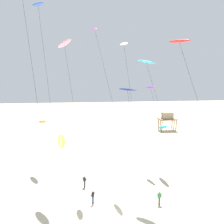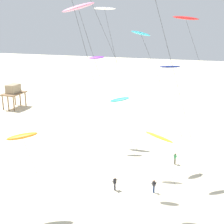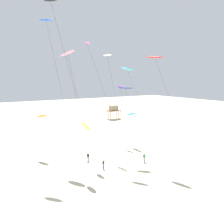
% 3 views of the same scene
% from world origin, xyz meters
% --- Properties ---
extents(ground_plane, '(260.00, 260.00, 0.00)m').
position_xyz_m(ground_plane, '(0.00, 0.00, 0.00)').
color(ground_plane, beige).
extents(kite_purple, '(3.17, 6.22, 14.19)m').
position_xyz_m(kite_purple, '(9.21, 13.10, 13.71)').
color(kite_purple, purple).
rests_on(kite_purple, ground).
extents(kite_yellow, '(1.87, 4.12, 8.90)m').
position_xyz_m(kite_yellow, '(-4.81, 1.29, 8.23)').
color(kite_yellow, yellow).
rests_on(kite_yellow, ground).
extents(kite_navy, '(2.51, 4.15, 14.12)m').
position_xyz_m(kite_navy, '(2.72, 1.62, 13.80)').
color(kite_navy, navy).
rests_on(kite_navy, ground).
extents(kite_white, '(2.72, 5.63, 20.54)m').
position_xyz_m(kite_white, '(3.97, 9.88, 20.04)').
color(kite_white, white).
rests_on(kite_white, ground).
extents(kite_pink, '(4.04, 6.94, 20.67)m').
position_xyz_m(kite_pink, '(-4.62, 9.37, 19.95)').
color(kite_pink, pink).
rests_on(kite_pink, ground).
extents(kite_magenta, '(4.84, 9.97, 22.89)m').
position_xyz_m(kite_magenta, '(-0.21, 10.47, 22.09)').
color(kite_magenta, '#D8339E').
rests_on(kite_magenta, ground).
extents(kite_orange, '(2.24, 3.57, 8.70)m').
position_xyz_m(kite_orange, '(-8.77, 13.80, 8.24)').
color(kite_orange, orange).
rests_on(kite_orange, ground).
extents(kite_red, '(4.55, 9.03, 19.65)m').
position_xyz_m(kite_red, '(8.35, 0.74, 19.15)').
color(kite_red, red).
rests_on(kite_red, ground).
extents(kite_teal, '(1.49, 3.43, 8.19)m').
position_xyz_m(kite_teal, '(10.33, 9.90, 7.53)').
color(kite_teal, teal).
rests_on(kite_teal, ground).
extents(kite_blue, '(4.01, 6.96, 25.48)m').
position_xyz_m(kite_blue, '(-7.96, 9.59, 24.90)').
color(kite_blue, blue).
rests_on(kite_blue, ground).
extents(kite_cyan, '(4.78, 8.34, 17.92)m').
position_xyz_m(kite_cyan, '(6.20, 5.88, 17.27)').
color(kite_cyan, '#33BFE0').
rests_on(kite_cyan, ground).
extents(kite_flyer_nearest, '(0.72, 0.72, 1.67)m').
position_xyz_m(kite_flyer_nearest, '(-2.25, 6.57, 0.89)').
color(kite_flyer_nearest, '#33333D').
rests_on(kite_flyer_nearest, ground).
extents(kite_flyer_middle, '(0.72, 0.72, 1.67)m').
position_xyz_m(kite_flyer_middle, '(-1.35, 2.17, 0.89)').
color(kite_flyer_middle, navy).
rests_on(kite_flyer_middle, ground).
extents(kite_flyer_furthest, '(0.66, 0.64, 1.67)m').
position_xyz_m(kite_flyer_furthest, '(6.59, 0.76, 0.89)').
color(kite_flyer_furthest, '#4C4738').
rests_on(kite_flyer_furthest, ground).
extents(stilt_house, '(5.47, 3.62, 5.48)m').
position_xyz_m(stilt_house, '(23.36, 39.10, 4.01)').
color(stilt_house, '#846647').
rests_on(stilt_house, ground).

